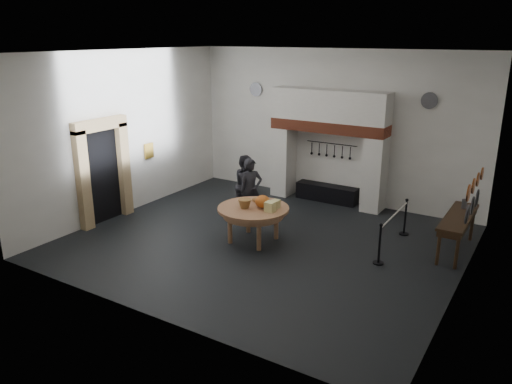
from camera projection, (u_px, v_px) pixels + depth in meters
The scene contains 39 objects.
floor at pixel (264, 242), 12.28m from camera, with size 9.00×8.00×0.02m, color black.
ceiling at pixel (265, 52), 10.92m from camera, with size 9.00×8.00×0.02m, color silver.
wall_back at pixel (334, 127), 14.84m from camera, with size 9.00×0.02×4.50m, color white.
wall_front at pixel (143, 198), 8.36m from camera, with size 9.00×0.02×4.50m, color white.
wall_left at pixel (126, 133), 13.86m from camera, with size 0.02×8.00×4.50m, color white.
wall_right at pixel (471, 181), 9.34m from camera, with size 0.02×8.00×4.50m, color white.
chimney_pier_left at pixel (284, 161), 15.65m from camera, with size 0.55×0.70×2.15m, color silver.
chimney_pier_right at pixel (375, 174), 14.17m from camera, with size 0.55×0.70×2.15m, color silver.
hearth_brick_band at pixel (329, 126), 14.54m from camera, with size 3.50×0.72×0.32m, color #9E442B.
chimney_hood at pixel (330, 105), 14.36m from camera, with size 3.50×0.70×0.90m, color silver.
iron_range at pixel (327, 193), 15.22m from camera, with size 1.90×0.45×0.50m, color black.
utensil_rail at pixel (332, 144), 14.93m from camera, with size 0.02×0.02×1.60m, color black.
door_recess at pixel (102, 176), 13.33m from camera, with size 0.04×1.10×2.50m, color black.
door_jamb_near at pixel (83, 181), 12.70m from camera, with size 0.22×0.30×2.60m, color tan.
door_jamb_far at pixel (124, 169), 13.84m from camera, with size 0.22×0.30×2.60m, color tan.
door_lintel at pixel (100, 125), 12.86m from camera, with size 0.22×1.70×0.30m, color tan.
wall_plaque at pixel (149, 151), 14.68m from camera, with size 0.05×0.34×0.44m, color gold.
work_table at pixel (253, 209), 12.08m from camera, with size 1.74×1.74×0.07m, color #A7734F.
pumpkin at pixel (263, 201), 12.00m from camera, with size 0.36×0.36×0.31m, color #C4571B.
cheese_block_big at pixel (270, 207), 11.74m from camera, with size 0.22×0.22×0.24m, color #DDD484.
cheese_block_small at pixel (276, 204), 12.00m from camera, with size 0.18×0.18×0.20m, color #D0C47C.
wicker_basket at pixel (245, 204), 11.99m from camera, with size 0.32×0.32×0.22m, color brown.
bread_loaf at pixel (257, 200), 12.38m from camera, with size 0.31×0.18×0.13m, color #9C6C37.
visitor_near at pixel (251, 190), 13.38m from camera, with size 0.63×0.42×1.74m, color black.
visitor_far at pixel (246, 185), 13.91m from camera, with size 0.83×0.65×1.71m, color black.
side_table at pixel (459, 217), 11.45m from camera, with size 0.55×2.20×0.06m, color #322412.
pewter_jug at pixel (464, 204), 11.89m from camera, with size 0.12×0.12×0.22m, color #4C4C51.
copper_pan_a at pixel (469, 193), 9.61m from camera, with size 0.34×0.34×0.03m, color #C6662D.
copper_pan_b at pixel (473, 186), 10.06m from camera, with size 0.32×0.32×0.03m, color #C6662D.
copper_pan_c at pixel (478, 180), 10.51m from camera, with size 0.30×0.30×0.03m, color #C6662D.
copper_pan_d at pixel (482, 174), 10.95m from camera, with size 0.28×0.28×0.03m, color #C6662D.
pewter_plate_left at pixel (467, 214), 9.93m from camera, with size 0.40×0.40×0.03m, color #4C4C51.
pewter_plate_mid at pixel (472, 206), 10.41m from camera, with size 0.40×0.40×0.03m, color #4C4C51.
pewter_plate_right at pixel (477, 198), 10.90m from camera, with size 0.40×0.40×0.03m, color #4C4C51.
pewter_plate_back_left at pixel (256, 89), 15.88m from camera, with size 0.44×0.44×0.03m, color #4C4C51.
pewter_plate_back_right at pixel (429, 101), 13.17m from camera, with size 0.44×0.44×0.03m, color #4C4C51.
barrier_post_near at pixel (380, 245), 10.97m from camera, with size 0.05×0.05×0.90m, color black.
barrier_post_far at pixel (405, 218), 12.59m from camera, with size 0.05×0.05×0.90m, color black.
barrier_rope at pixel (395, 214), 11.66m from camera, with size 0.04×0.04×2.00m, color silver.
Camera 1 is at (5.79, -9.75, 4.87)m, focal length 35.00 mm.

